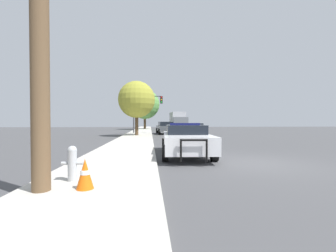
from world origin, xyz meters
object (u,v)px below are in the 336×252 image
Objects in this scene: police_car at (185,139)px; box_truck at (178,120)px; fire_hydrant at (72,162)px; traffic_cone at (85,174)px; traffic_light at (146,106)px; car_background_midblock at (165,127)px; car_background_oncoming at (196,128)px; tree_sidewalk_far at (145,104)px; tree_sidewalk_mid at (137,100)px; car_background_distant at (176,125)px.

box_truck is (3.72, 32.36, 1.03)m from police_car.
traffic_cone is (0.48, -0.68, -0.12)m from fire_hydrant.
traffic_cone is at bearing 64.24° from police_car.
traffic_light reaches higher than car_background_midblock.
car_background_oncoming reaches higher than traffic_cone.
tree_sidewalk_far is (-2.57, 32.80, 4.05)m from police_car.
traffic_light is 1.05× the size of car_background_oncoming.
police_car is at bearing 75.99° from car_background_oncoming.
fire_hydrant is 0.11× the size of tree_sidewalk_far.
police_car is 0.98× the size of tree_sidewalk_mid.
car_background_distant is 0.85× the size of tree_sidewalk_mid.
box_truck reaches higher than traffic_cone.
box_truck is (5.82, 14.81, -1.68)m from traffic_light.
police_car is 1.15× the size of car_background_distant.
police_car is 20.40m from car_background_oncoming.
tree_sidewalk_mid is (0.48, 17.72, 3.20)m from fire_hydrant.
box_truck reaches higher than fire_hydrant.
tree_sidewalk_far reaches higher than tree_sidewalk_mid.
police_car is 0.72× the size of tree_sidewalk_far.
tree_sidewalk_far is at bearing 96.78° from car_background_midblock.
tree_sidewalk_mid is 0.74× the size of tree_sidewalk_far.
tree_sidewalk_far reaches higher than traffic_cone.
traffic_cone is (-0.39, -38.17, -4.35)m from tree_sidewalk_far.
fire_hydrant is 0.11× the size of box_truck.
tree_sidewalk_far reaches higher than car_background_oncoming.
tree_sidewalk_mid reaches higher than box_truck.
car_background_distant is 19.66m from car_background_oncoming.
traffic_light is 0.99× the size of car_background_distant.
fire_hydrant is at bearing 77.72° from box_truck.
box_truck is at bearing -93.42° from police_car.
tree_sidewalk_mid is at bearing -106.73° from car_background_distant.
police_car reaches higher than traffic_cone.
fire_hydrant is at bearing -91.34° from tree_sidewalk_far.
tree_sidewalk_far reaches higher than police_car.
car_background_midblock is 7.32× the size of traffic_cone.
tree_sidewalk_mid is at bearing 69.60° from box_truck.
tree_sidewalk_far reaches higher than fire_hydrant.
car_background_distant is 1.01× the size of car_background_midblock.
car_background_distant is at bearing -89.86° from car_background_oncoming.
fire_hydrant is 22.47m from traffic_light.
police_car is at bearing -85.52° from tree_sidewalk_far.
car_background_oncoming is 0.57× the size of box_truck.
tree_sidewalk_mid is (-0.86, -4.53, 0.32)m from traffic_light.
car_background_distant is at bearing 74.65° from tree_sidewalk_mid.
traffic_light is at bearing -107.65° from car_background_distant.
car_background_distant is 10.44m from tree_sidewalk_far.
tree_sidewalk_mid is at bearing 90.00° from traffic_cone.
tree_sidewalk_far is (-6.29, 0.44, 3.02)m from box_truck.
box_truck is at bearing 79.05° from fire_hydrant.
car_background_distant reaches higher than fire_hydrant.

